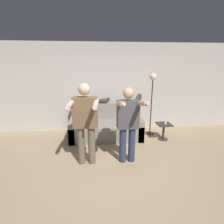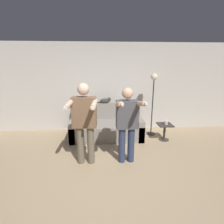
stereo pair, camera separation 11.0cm
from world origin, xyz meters
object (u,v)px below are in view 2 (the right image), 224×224
at_px(couch, 107,127).
at_px(side_table, 165,129).
at_px(person_left, 84,119).
at_px(cup, 166,123).
at_px(cat, 106,101).
at_px(person_right, 127,121).
at_px(floor_lamp, 153,89).

distance_m(couch, side_table, 1.58).
relative_size(couch, person_left, 1.18).
relative_size(couch, cup, 18.78).
bearing_deg(person_left, cat, 78.72).
height_order(person_right, cat, person_right).
xyz_separation_m(person_left, cup, (2.02, 1.00, -0.45)).
bearing_deg(cat, cup, -24.91).
height_order(person_left, floor_lamp, floor_lamp).
xyz_separation_m(couch, side_table, (1.54, -0.34, 0.04)).
xyz_separation_m(person_right, cup, (1.19, 1.00, -0.39)).
relative_size(side_table, cup, 4.36).
distance_m(couch, person_right, 1.55).
bearing_deg(person_left, couch, 74.67).
height_order(floor_lamp, cup, floor_lamp).
bearing_deg(side_table, person_left, -152.76).
xyz_separation_m(couch, person_left, (-0.47, -1.37, 0.68)).
xyz_separation_m(side_table, cup, (0.01, -0.03, 0.18)).
bearing_deg(cat, floor_lamp, -11.19).
bearing_deg(side_table, couch, 167.65).
bearing_deg(cat, side_table, -24.13).
height_order(person_left, cup, person_left).
distance_m(cat, floor_lamp, 1.39).
relative_size(couch, floor_lamp, 1.10).
height_order(side_table, cup, cup).
bearing_deg(side_table, cat, 155.87).
relative_size(person_left, side_table, 3.65).
relative_size(couch, person_right, 1.25).
bearing_deg(person_left, floor_lamp, 43.16).
relative_size(person_left, person_right, 1.06).
distance_m(person_right, side_table, 1.67).
distance_m(floor_lamp, side_table, 1.12).
bearing_deg(floor_lamp, side_table, -61.40).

